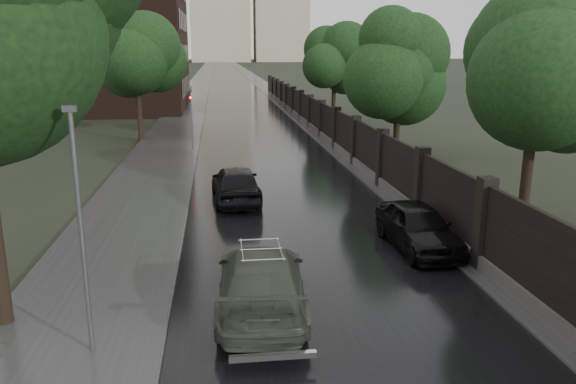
{
  "coord_description": "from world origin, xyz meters",
  "views": [
    {
      "loc": [
        -2.71,
        -9.21,
        6.09
      ],
      "look_at": [
        -0.47,
        8.75,
        1.5
      ],
      "focal_mm": 35.0,
      "sensor_mm": 36.0,
      "label": 1
    }
  ],
  "objects_px": {
    "car_right_near": "(418,227)",
    "tree_right_b": "(399,71)",
    "tree_right_a": "(536,86)",
    "volga_sedan": "(261,280)",
    "lamp_post": "(81,232)",
    "hatchback_left": "(236,184)",
    "traffic_light": "(191,113)",
    "tree_left_far": "(136,63)",
    "tree_right_c": "(334,64)"
  },
  "relations": [
    {
      "from": "tree_right_b",
      "to": "volga_sedan",
      "type": "distance_m",
      "value": 21.35
    },
    {
      "from": "tree_right_a",
      "to": "hatchback_left",
      "type": "height_order",
      "value": "tree_right_a"
    },
    {
      "from": "hatchback_left",
      "to": "lamp_post",
      "type": "bearing_deg",
      "value": 70.94
    },
    {
      "from": "traffic_light",
      "to": "hatchback_left",
      "type": "xyz_separation_m",
      "value": [
        2.23,
        -11.81,
        -1.62
      ]
    },
    {
      "from": "tree_right_a",
      "to": "volga_sedan",
      "type": "bearing_deg",
      "value": -152.91
    },
    {
      "from": "traffic_light",
      "to": "car_right_near",
      "type": "relative_size",
      "value": 0.94
    },
    {
      "from": "tree_right_b",
      "to": "hatchback_left",
      "type": "distance_m",
      "value": 13.66
    },
    {
      "from": "traffic_light",
      "to": "car_right_near",
      "type": "bearing_deg",
      "value": -66.94
    },
    {
      "from": "tree_right_a",
      "to": "lamp_post",
      "type": "distance_m",
      "value": 14.62
    },
    {
      "from": "tree_right_a",
      "to": "traffic_light",
      "type": "xyz_separation_m",
      "value": [
        -11.8,
        16.99,
        -2.55
      ]
    },
    {
      "from": "tree_right_a",
      "to": "volga_sedan",
      "type": "height_order",
      "value": "tree_right_a"
    },
    {
      "from": "tree_right_a",
      "to": "volga_sedan",
      "type": "relative_size",
      "value": 1.37
    },
    {
      "from": "tree_right_a",
      "to": "lamp_post",
      "type": "height_order",
      "value": "tree_right_a"
    },
    {
      "from": "tree_right_a",
      "to": "tree_right_c",
      "type": "xyz_separation_m",
      "value": [
        0.0,
        32.0,
        0.0
      ]
    },
    {
      "from": "tree_right_b",
      "to": "hatchback_left",
      "type": "height_order",
      "value": "tree_right_b"
    },
    {
      "from": "hatchback_left",
      "to": "traffic_light",
      "type": "bearing_deg",
      "value": -82.45
    },
    {
      "from": "lamp_post",
      "to": "hatchback_left",
      "type": "bearing_deg",
      "value": 74.09
    },
    {
      "from": "tree_left_far",
      "to": "hatchback_left",
      "type": "xyz_separation_m",
      "value": [
        5.93,
        -16.81,
        -4.46
      ]
    },
    {
      "from": "tree_left_far",
      "to": "hatchback_left",
      "type": "relative_size",
      "value": 1.61
    },
    {
      "from": "lamp_post",
      "to": "traffic_light",
      "type": "xyz_separation_m",
      "value": [
        1.1,
        23.49,
        -0.27
      ]
    },
    {
      "from": "tree_right_a",
      "to": "tree_left_far",
      "type": "bearing_deg",
      "value": 125.17
    },
    {
      "from": "tree_right_a",
      "to": "car_right_near",
      "type": "relative_size",
      "value": 1.65
    },
    {
      "from": "tree_right_a",
      "to": "tree_right_c",
      "type": "height_order",
      "value": "same"
    },
    {
      "from": "tree_left_far",
      "to": "tree_right_a",
      "type": "xyz_separation_m",
      "value": [
        15.5,
        -22.0,
        -0.29
      ]
    },
    {
      "from": "tree_right_c",
      "to": "traffic_light",
      "type": "distance_m",
      "value": 19.26
    },
    {
      "from": "lamp_post",
      "to": "tree_right_b",
      "type": "bearing_deg",
      "value": 57.82
    },
    {
      "from": "tree_left_far",
      "to": "traffic_light",
      "type": "height_order",
      "value": "tree_left_far"
    },
    {
      "from": "traffic_light",
      "to": "volga_sedan",
      "type": "height_order",
      "value": "traffic_light"
    },
    {
      "from": "tree_right_c",
      "to": "volga_sedan",
      "type": "distance_m",
      "value": 38.15
    },
    {
      "from": "tree_right_c",
      "to": "traffic_light",
      "type": "relative_size",
      "value": 1.75
    },
    {
      "from": "tree_left_far",
      "to": "tree_right_c",
      "type": "height_order",
      "value": "tree_left_far"
    },
    {
      "from": "tree_left_far",
      "to": "traffic_light",
      "type": "relative_size",
      "value": 1.85
    },
    {
      "from": "tree_right_c",
      "to": "traffic_light",
      "type": "height_order",
      "value": "tree_right_c"
    },
    {
      "from": "tree_right_a",
      "to": "volga_sedan",
      "type": "xyz_separation_m",
      "value": [
        -9.3,
        -4.76,
        -4.21
      ]
    },
    {
      "from": "car_right_near",
      "to": "hatchback_left",
      "type": "bearing_deg",
      "value": 127.87
    },
    {
      "from": "tree_right_b",
      "to": "lamp_post",
      "type": "height_order",
      "value": "tree_right_b"
    },
    {
      "from": "volga_sedan",
      "to": "tree_right_a",
      "type": "bearing_deg",
      "value": -149.03
    },
    {
      "from": "car_right_near",
      "to": "tree_right_b",
      "type": "bearing_deg",
      "value": 71.62
    },
    {
      "from": "volga_sedan",
      "to": "car_right_near",
      "type": "xyz_separation_m",
      "value": [
        5.2,
        3.66,
        -0.02
      ]
    },
    {
      "from": "tree_right_a",
      "to": "volga_sedan",
      "type": "distance_m",
      "value": 11.26
    },
    {
      "from": "tree_right_a",
      "to": "lamp_post",
      "type": "relative_size",
      "value": 1.37
    },
    {
      "from": "tree_right_a",
      "to": "car_right_near",
      "type": "distance_m",
      "value": 5.99
    },
    {
      "from": "hatchback_left",
      "to": "car_right_near",
      "type": "distance_m",
      "value": 8.33
    },
    {
      "from": "tree_right_b",
      "to": "car_right_near",
      "type": "height_order",
      "value": "tree_right_b"
    },
    {
      "from": "tree_left_far",
      "to": "tree_right_a",
      "type": "bearing_deg",
      "value": -54.83
    },
    {
      "from": "hatchback_left",
      "to": "car_right_near",
      "type": "relative_size",
      "value": 1.08
    },
    {
      "from": "tree_left_far",
      "to": "car_right_near",
      "type": "bearing_deg",
      "value": -63.73
    },
    {
      "from": "tree_left_far",
      "to": "tree_right_b",
      "type": "xyz_separation_m",
      "value": [
        15.5,
        -8.0,
        -0.29
      ]
    },
    {
      "from": "tree_right_b",
      "to": "car_right_near",
      "type": "xyz_separation_m",
      "value": [
        -4.1,
        -15.09,
        -4.23
      ]
    },
    {
      "from": "lamp_post",
      "to": "hatchback_left",
      "type": "xyz_separation_m",
      "value": [
        3.33,
        11.69,
        -1.89
      ]
    }
  ]
}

